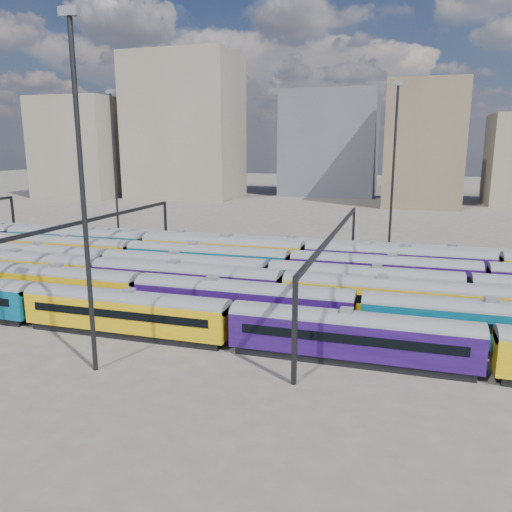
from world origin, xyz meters
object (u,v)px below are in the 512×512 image
(rake_0, at_px, (231,319))
(mast_2, at_px, (82,185))
(rake_1, at_px, (140,289))
(rake_2, at_px, (185,279))

(rake_0, relative_size, mast_2, 4.65)
(rake_1, height_order, rake_2, rake_2)
(rake_2, bearing_deg, rake_1, -117.78)
(rake_1, bearing_deg, rake_2, 62.22)
(rake_0, xyz_separation_m, mast_2, (-8.49, -7.00, 11.41))
(rake_1, xyz_separation_m, rake_2, (2.63, 5.00, 0.01))
(rake_0, relative_size, rake_2, 1.11)
(rake_1, distance_m, rake_2, 5.65)
(rake_2, height_order, mast_2, mast_2)
(rake_1, height_order, mast_2, mast_2)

